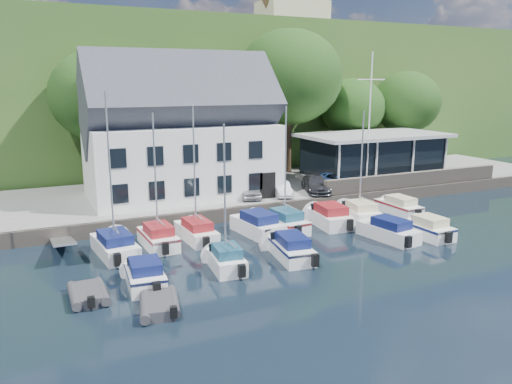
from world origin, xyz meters
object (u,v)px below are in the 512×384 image
(boat_r1_2, at_px, (195,175))
(club_pavilion, at_px, (373,156))
(boat_r2_1, at_px, (225,194))
(car_silver, at_px, (249,189))
(boat_r1_3, at_px, (257,223))
(boat_r2_0, at_px, (145,273))
(dinghy_0, at_px, (88,292))
(boat_r1_5, at_px, (329,215))
(boat_r1_0, at_px, (111,181))
(dinghy_1, at_px, (159,303))
(car_white, at_px, (282,189))
(boat_r2_4, at_px, (427,226))
(harbor_building, at_px, (181,140))
(boat_r1_1, at_px, (155,175))
(car_dgrey, at_px, (316,184))
(boat_r2_3, at_px, (388,228))
(boat_r2_2, at_px, (290,246))
(car_blue, at_px, (339,180))
(flagpole, at_px, (369,121))
(boat_r1_7, at_px, (398,205))
(boat_r1_4, at_px, (285,164))
(boat_r1_6, at_px, (362,162))

(boat_r1_2, bearing_deg, club_pavilion, 19.29)
(boat_r2_1, bearing_deg, car_silver, 66.16)
(boat_r1_3, bearing_deg, boat_r2_0, -155.01)
(dinghy_0, bearing_deg, boat_r1_5, 18.33)
(boat_r2_1, bearing_deg, boat_r1_0, 141.99)
(boat_r2_1, bearing_deg, dinghy_1, -137.52)
(car_white, bearing_deg, boat_r2_4, -48.43)
(harbor_building, xyz_separation_m, boat_r1_1, (-4.21, -8.90, -0.94))
(car_dgrey, bearing_deg, boat_r2_3, -74.88)
(boat_r1_3, bearing_deg, boat_r2_2, -99.06)
(boat_r1_2, bearing_deg, car_blue, 18.02)
(car_silver, height_order, boat_r2_2, car_silver)
(harbor_building, xyz_separation_m, boat_r1_3, (2.28, -9.09, -4.58))
(car_silver, distance_m, boat_r2_1, 12.81)
(boat_r1_0, relative_size, boat_r2_4, 1.77)
(car_silver, distance_m, car_blue, 8.27)
(boat_r2_4, xyz_separation_m, dinghy_1, (-18.14, -3.15, -0.36))
(car_silver, xyz_separation_m, car_white, (2.61, -0.55, -0.09))
(boat_r1_3, bearing_deg, flagpole, 16.28)
(boat_r1_2, relative_size, dinghy_1, 2.85)
(boat_r2_1, height_order, dinghy_1, boat_r2_1)
(harbor_building, bearing_deg, boat_r2_0, -113.33)
(harbor_building, relative_size, boat_r2_1, 1.76)
(club_pavilion, distance_m, flagpole, 5.51)
(boat_r1_2, bearing_deg, dinghy_0, -141.80)
(boat_r2_4, bearing_deg, club_pavilion, 63.57)
(boat_r1_3, bearing_deg, boat_r1_7, -6.07)
(car_blue, height_order, dinghy_1, car_blue)
(flagpole, height_order, boat_r1_4, flagpole)
(boat_r1_2, distance_m, boat_r2_3, 12.57)
(boat_r2_4, bearing_deg, boat_r1_6, 103.77)
(boat_r1_0, relative_size, boat_r2_0, 1.85)
(harbor_building, xyz_separation_m, boat_r2_4, (11.89, -14.18, -4.65))
(harbor_building, relative_size, club_pavilion, 1.09)
(club_pavilion, xyz_separation_m, boat_r1_3, (-15.72, -8.59, -2.28))
(boat_r2_2, bearing_deg, car_silver, 86.33)
(harbor_building, relative_size, dinghy_0, 5.07)
(harbor_building, bearing_deg, boat_r2_4, -50.01)
(boat_r1_3, bearing_deg, car_silver, 64.10)
(harbor_building, distance_m, car_blue, 13.47)
(harbor_building, height_order, boat_r1_0, harbor_building)
(car_white, relative_size, boat_r1_0, 0.38)
(boat_r2_2, bearing_deg, boat_r1_0, 160.85)
(harbor_building, xyz_separation_m, boat_r2_1, (-1.85, -14.03, -1.25))
(boat_r1_4, relative_size, boat_r2_1, 1.10)
(flagpole, distance_m, boat_r1_5, 11.00)
(club_pavilion, bearing_deg, car_silver, -169.30)
(harbor_building, distance_m, boat_r1_5, 12.86)
(boat_r1_4, relative_size, boat_r1_6, 1.07)
(boat_r1_3, distance_m, boat_r2_4, 10.87)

